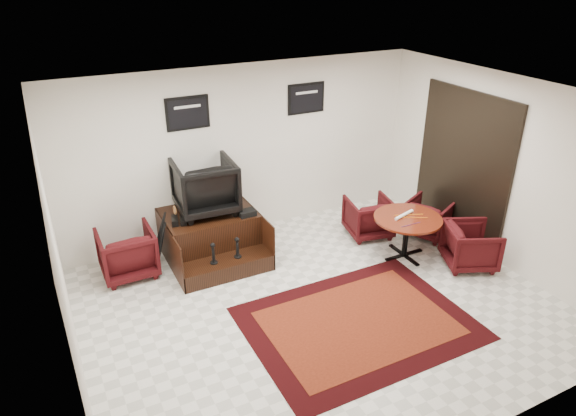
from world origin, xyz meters
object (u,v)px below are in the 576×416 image
at_px(shine_chair, 205,184).
at_px(meeting_table, 407,222).
at_px(armchair_side, 127,251).
at_px(shine_podium, 212,237).
at_px(table_chair_window, 429,216).
at_px(table_chair_back, 369,215).
at_px(table_chair_corner, 471,244).

relative_size(shine_chair, meeting_table, 0.87).
height_order(shine_chair, meeting_table, shine_chair).
distance_m(shine_chair, armchair_side, 1.49).
height_order(shine_podium, shine_chair, shine_chair).
xyz_separation_m(shine_podium, meeting_table, (2.68, -1.36, 0.26)).
bearing_deg(table_chair_window, shine_podium, 48.37).
distance_m(shine_podium, table_chair_window, 3.61).
height_order(shine_podium, table_chair_window, shine_podium).
relative_size(meeting_table, table_chair_window, 1.49).
xyz_separation_m(shine_podium, armchair_side, (-1.27, 0.06, 0.06)).
distance_m(table_chair_back, table_chair_corner, 1.70).
distance_m(table_chair_window, table_chair_corner, 1.05).
bearing_deg(table_chair_back, table_chair_window, 164.98).
relative_size(shine_podium, armchair_side, 1.83).
bearing_deg(table_chair_back, shine_podium, 0.23).
bearing_deg(table_chair_corner, shine_chair, 81.59).
bearing_deg(meeting_table, table_chair_corner, -43.30).
height_order(shine_podium, armchair_side, armchair_side).
bearing_deg(table_chair_corner, shine_podium, 83.37).
relative_size(shine_chair, armchair_side, 1.15).
bearing_deg(meeting_table, shine_chair, 150.63).
bearing_deg(table_chair_back, shine_chair, -2.83).
bearing_deg(shine_chair, armchair_side, 7.35).
xyz_separation_m(shine_podium, table_chair_back, (2.57, -0.52, 0.03)).
xyz_separation_m(armchair_side, table_chair_corner, (4.64, -2.08, -0.03)).
xyz_separation_m(armchair_side, table_chair_back, (3.84, -0.58, -0.03)).
height_order(table_chair_window, table_chair_corner, table_chair_corner).
bearing_deg(shine_podium, table_chair_corner, -30.88).
xyz_separation_m(shine_podium, table_chair_corner, (3.37, -2.02, 0.03)).
bearing_deg(meeting_table, shine_podium, 153.04).
bearing_deg(table_chair_corner, table_chair_back, 52.43).
bearing_deg(table_chair_back, table_chair_corner, 129.84).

